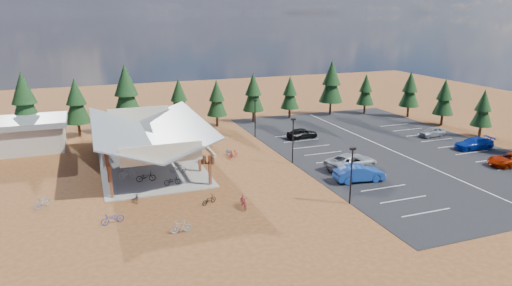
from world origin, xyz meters
name	(u,v)px	position (x,y,z in m)	size (l,w,h in m)	color
ground	(257,174)	(0.00, 0.00, 0.00)	(140.00, 140.00, 0.00)	brown
asphalt_lot	(388,149)	(18.50, 3.00, 0.02)	(27.00, 44.00, 0.04)	black
concrete_pad	(151,164)	(-10.00, 7.00, 0.05)	(10.60, 18.60, 0.10)	gray
bike_pavilion	(148,132)	(-10.00, 7.00, 3.82)	(11.65, 19.40, 4.97)	maroon
outbuilding	(20,135)	(-24.00, 18.00, 2.03)	(11.00, 7.00, 3.90)	#ADA593
lamp_post_0	(351,172)	(5.00, -10.00, 2.98)	(0.50, 0.25, 5.14)	black
lamp_post_1	(293,138)	(5.00, 2.00, 2.98)	(0.50, 0.25, 5.14)	black
lamp_post_2	(255,116)	(5.00, 14.00, 2.98)	(0.50, 0.25, 5.14)	black
trash_bin_0	(212,160)	(-3.52, 4.94, 0.45)	(0.60, 0.60, 0.90)	#3D2315
trash_bin_1	(204,160)	(-4.35, 5.41, 0.45)	(0.60, 0.60, 0.90)	#3D2315
pine_0	(24,100)	(-23.40, 21.73, 5.64)	(3.96, 3.96, 9.23)	#382314
pine_1	(76,101)	(-17.31, 22.73, 4.87)	(3.42, 3.42, 7.97)	#382314
pine_2	(126,92)	(-10.84, 21.85, 5.92)	(4.16, 4.16, 9.68)	#382314
pine_3	(179,98)	(-3.52, 22.60, 4.43)	(3.12, 3.12, 7.26)	#382314
pine_4	(217,98)	(1.87, 21.74, 4.21)	(2.97, 2.97, 6.91)	#382314
pine_5	(253,92)	(7.83, 22.40, 4.62)	(3.25, 3.25, 7.57)	#382314
pine_6	(290,93)	(14.17, 22.88, 4.12)	(2.90, 2.90, 6.76)	#382314
pine_7	(331,82)	(21.59, 22.94, 5.48)	(3.85, 3.85, 8.98)	#382314
pine_8	(366,90)	(27.37, 21.65, 4.04)	(2.84, 2.84, 6.62)	#382314
pine_11	(483,108)	(33.63, 3.40, 3.96)	(2.79, 2.79, 6.49)	#382314
pine_12	(444,97)	(33.61, 10.60, 4.26)	(3.00, 3.00, 6.98)	#382314
pine_13	(410,89)	(32.58, 17.10, 4.50)	(3.17, 3.17, 7.38)	#382314
bike_0	(146,177)	(-11.17, 1.63, 0.60)	(0.66, 1.89, 0.99)	black
bike_1	(127,173)	(-12.79, 3.28, 0.65)	(0.52, 1.83, 1.10)	#A0A5A8
bike_2	(128,161)	(-12.33, 7.43, 0.58)	(0.63, 1.82, 0.95)	navy
bike_3	(132,145)	(-11.24, 13.52, 0.59)	(0.46, 1.64, 0.99)	#A0190B
bike_4	(172,181)	(-8.89, -0.20, 0.52)	(0.56, 1.60, 0.84)	black
bike_5	(178,168)	(-7.71, 3.03, 0.62)	(0.49, 1.72, 1.03)	gray
bike_6	(155,150)	(-8.90, 10.55, 0.60)	(0.67, 1.91, 1.01)	#2534A0
bike_7	(152,143)	(-8.82, 13.88, 0.56)	(0.43, 1.53, 0.92)	#99190D
bike_8	(137,197)	(-12.55, -2.92, 0.40)	(0.53, 1.53, 0.80)	black
bike_9	(42,202)	(-20.38, -1.40, 0.49)	(0.46, 1.61, 0.97)	gray
bike_10	(113,218)	(-14.89, -6.87, 0.48)	(0.64, 1.84, 0.97)	navy
bike_11	(243,202)	(-4.10, -7.57, 0.55)	(0.52, 1.83, 1.10)	maroon
bike_12	(209,200)	(-6.69, -5.78, 0.41)	(0.55, 1.57, 0.83)	black
bike_13	(181,227)	(-10.08, -10.33, 0.50)	(0.47, 1.65, 0.99)	#9A9EA3
bike_14	(229,152)	(-0.80, 7.11, 0.46)	(0.61, 1.76, 0.93)	navy
bike_15	(233,154)	(-0.68, 6.11, 0.49)	(0.46, 1.63, 0.98)	maroon
car_1	(359,173)	(8.79, -5.56, 0.87)	(1.77, 5.06, 1.67)	#174099
car_2	(351,161)	(10.10, -2.04, 0.87)	(2.76, 5.99, 1.67)	#A8ABB0
car_4	(302,133)	(10.62, 11.03, 0.75)	(1.69, 4.19, 1.43)	black
car_6	(510,160)	(26.94, -7.29, 0.73)	(2.27, 4.93, 1.37)	#971B00
car_7	(474,143)	(28.22, -0.91, 0.76)	(2.02, 4.97, 1.44)	#0A2AA0
car_8	(432,132)	(27.58, 5.74, 0.70)	(1.56, 3.89, 1.32)	gray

